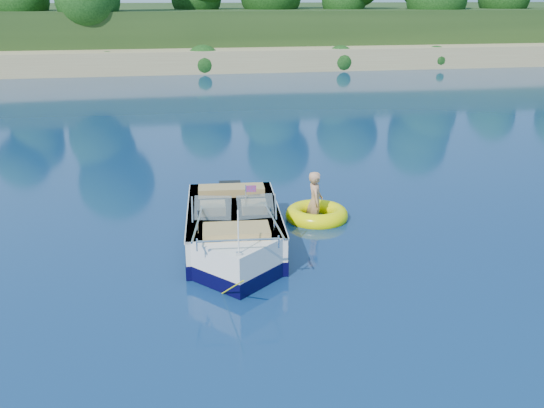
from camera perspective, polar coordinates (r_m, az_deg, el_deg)
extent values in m
plane|color=#0A1E4B|center=(9.95, 14.64, -12.17)|extent=(160.00, 160.00, 0.00)
cube|color=#9C875A|center=(46.01, -5.89, 13.25)|extent=(170.00, 8.00, 2.00)
cube|color=black|center=(72.83, -7.87, 15.67)|extent=(170.00, 56.00, 6.00)
cylinder|color=black|center=(49.80, -6.43, 16.90)|extent=(0.44, 0.44, 3.60)
cylinder|color=black|center=(53.34, 16.63, 15.86)|extent=(0.44, 0.44, 2.60)
cube|color=white|center=(13.03, -3.64, -2.44)|extent=(2.20, 3.74, 1.00)
cube|color=white|center=(11.46, -3.28, -5.54)|extent=(1.89, 1.89, 1.00)
cube|color=black|center=(13.08, -3.62, -3.00)|extent=(2.23, 3.78, 0.28)
cube|color=black|center=(11.52, -3.27, -6.16)|extent=(1.93, 1.93, 0.28)
cube|color=#AA7E59|center=(13.20, -3.71, -0.86)|extent=(1.73, 2.63, 0.09)
cube|color=white|center=(12.86, -3.68, -0.49)|extent=(2.24, 3.74, 0.06)
cube|color=black|center=(14.86, -3.95, 0.48)|extent=(0.55, 0.38, 0.85)
cube|color=#8C9EA5|center=(12.14, -5.60, -0.37)|extent=(0.78, 0.41, 0.46)
cube|color=#8C9EA5|center=(12.17, -1.57, -0.24)|extent=(0.75, 0.29, 0.46)
cube|color=tan|center=(12.62, -5.58, -0.79)|extent=(0.57, 0.57, 0.38)
cube|color=tan|center=(12.65, -1.70, -0.66)|extent=(0.57, 0.57, 0.38)
cube|color=tan|center=(13.75, -3.84, 0.94)|extent=(1.52, 0.65, 0.36)
cube|color=tan|center=(11.44, -3.37, -2.98)|extent=(1.31, 0.82, 0.32)
cylinder|color=white|center=(10.45, -3.19, -2.67)|extent=(0.03, 0.03, 0.81)
cube|color=red|center=(12.04, -1.99, 1.45)|extent=(0.21, 0.03, 0.13)
cube|color=silver|center=(10.55, -3.14, -4.66)|extent=(0.10, 0.06, 0.05)
cylinder|color=#CFCE16|center=(10.45, -3.79, -7.85)|extent=(0.29, 0.99, 0.73)
torus|color=#FFFD00|center=(14.48, 4.23, -1.02)|extent=(1.69, 1.69, 0.40)
torus|color=red|center=(14.47, 4.23, -0.95)|extent=(1.39, 1.39, 0.13)
imported|color=tan|center=(14.54, 4.01, -1.34)|extent=(0.46, 0.86, 1.62)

